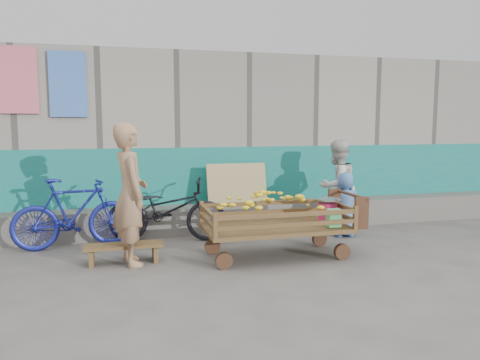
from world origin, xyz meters
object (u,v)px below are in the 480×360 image
object	(u,v)px
woman	(337,186)
bicycle_blue	(74,213)
vendor_man	(130,194)
child	(345,204)
bench	(124,249)
banana_cart	(274,213)
bicycle_dark	(167,210)

from	to	relation	value
woman	bicycle_blue	bearing A→B (deg)	-21.76
woman	bicycle_blue	size ratio (longest dim) A/B	0.90
vendor_man	bicycle_blue	size ratio (longest dim) A/B	1.06
woman	child	distance (m)	0.43
woman	bicycle_blue	distance (m)	4.15
bench	vendor_man	bearing A→B (deg)	-25.17
banana_cart	child	xyz separation A→B (m)	(1.48, 0.82, -0.09)
banana_cart	bicycle_dark	world-z (taller)	bicycle_dark
bench	bicycle_dark	distance (m)	1.26
banana_cart	bicycle_dark	bearing A→B (deg)	135.44
banana_cart	woman	xyz separation A→B (m)	(1.51, 1.16, 0.16)
banana_cart	woman	world-z (taller)	woman
banana_cart	vendor_man	bearing A→B (deg)	173.97
vendor_man	child	distance (m)	3.43
banana_cart	woman	bearing A→B (deg)	37.66
bench	bicycle_blue	distance (m)	1.20
vendor_man	banana_cart	bearing A→B (deg)	-106.88
child	bench	bearing A→B (deg)	22.28
woman	bicycle_dark	world-z (taller)	woman
banana_cart	vendor_man	size ratio (longest dim) A/B	1.16
vendor_man	bicycle_blue	distance (m)	1.32
bench	vendor_man	xyz separation A→B (m)	(0.10, -0.05, 0.72)
bench	child	size ratio (longest dim) A/B	0.97
child	bicycle_blue	size ratio (longest dim) A/B	0.61
banana_cart	child	size ratio (longest dim) A/B	2.04
banana_cart	bench	size ratio (longest dim) A/B	2.11
banana_cart	woman	size ratio (longest dim) A/B	1.38
bicycle_dark	bicycle_blue	distance (m)	1.35
woman	child	size ratio (longest dim) A/B	1.48
bench	woman	xyz separation A→B (m)	(3.47, 0.92, 0.58)
child	bicycle_dark	size ratio (longest dim) A/B	0.56
bench	banana_cart	bearing A→B (deg)	-7.07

